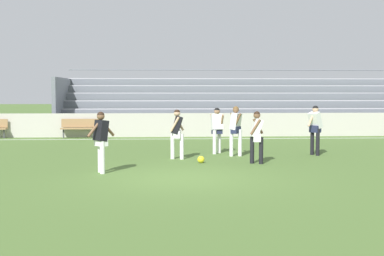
{
  "coord_description": "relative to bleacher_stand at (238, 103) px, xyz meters",
  "views": [
    {
      "loc": [
        -0.46,
        -13.39,
        2.21
      ],
      "look_at": [
        0.54,
        5.03,
        0.94
      ],
      "focal_mm": 49.71,
      "sensor_mm": 36.0,
      "label": 1
    }
  ],
  "objects": [
    {
      "name": "player_white_trailing_run",
      "position": [
        -2.23,
        -10.32,
        -0.58
      ],
      "size": [
        0.45,
        0.61,
        1.63
      ],
      "color": "white",
      "rests_on": "ground"
    },
    {
      "name": "sideline_wall",
      "position": [
        -3.67,
        -3.23,
        -0.97
      ],
      "size": [
        48.0,
        0.16,
        1.15
      ],
      "primitive_type": "cube",
      "color": "#BCB7AD",
      "rests_on": "ground"
    },
    {
      "name": "soccer_ball",
      "position": [
        -2.97,
        -12.78,
        -1.44
      ],
      "size": [
        0.22,
        0.22,
        0.22
      ],
      "primitive_type": "sphere",
      "color": "yellow",
      "rests_on": "ground"
    },
    {
      "name": "bleacher_stand",
      "position": [
        0.0,
        0.0,
        0.0
      ],
      "size": [
        19.32,
        5.0,
        3.51
      ],
      "color": "#B2B2B7",
      "rests_on": "ground"
    },
    {
      "name": "player_dark_challenging",
      "position": [
        -5.82,
        -14.65,
        -0.56
      ],
      "size": [
        0.73,
        0.5,
        1.66
      ],
      "color": "white",
      "rests_on": "ground"
    },
    {
      "name": "bench_near_wall_gap",
      "position": [
        -8.09,
        -3.57,
        -1.0
      ],
      "size": [
        1.8,
        0.4,
        0.9
      ],
      "color": "#99754C",
      "rests_on": "ground"
    },
    {
      "name": "player_white_on_ball",
      "position": [
        -1.29,
        -13.03,
        -0.6
      ],
      "size": [
        0.48,
        0.48,
        1.61
      ],
      "color": "black",
      "rests_on": "ground"
    },
    {
      "name": "player_white_deep_cover",
      "position": [
        1.11,
        -11.0,
        -0.52
      ],
      "size": [
        0.65,
        0.54,
        1.72
      ],
      "color": "black",
      "rests_on": "ground"
    },
    {
      "name": "field_line_sideline",
      "position": [
        -3.67,
        -4.45,
        -1.54
      ],
      "size": [
        44.0,
        0.12,
        0.01
      ],
      "primitive_type": "cube",
      "color": "white",
      "rests_on": "ground"
    },
    {
      "name": "player_white_pressing_high",
      "position": [
        -1.67,
        -11.14,
        -0.53
      ],
      "size": [
        0.46,
        0.64,
        1.71
      ],
      "color": "white",
      "rests_on": "ground"
    },
    {
      "name": "ground_plane",
      "position": [
        -3.67,
        -15.65,
        -1.55
      ],
      "size": [
        160.0,
        160.0,
        0.0
      ],
      "primitive_type": "plane",
      "color": "#4C6B30"
    },
    {
      "name": "player_dark_wide_right",
      "position": [
        -3.68,
        -11.81,
        -0.59
      ],
      "size": [
        0.49,
        0.49,
        1.62
      ],
      "color": "white",
      "rests_on": "ground"
    }
  ]
}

